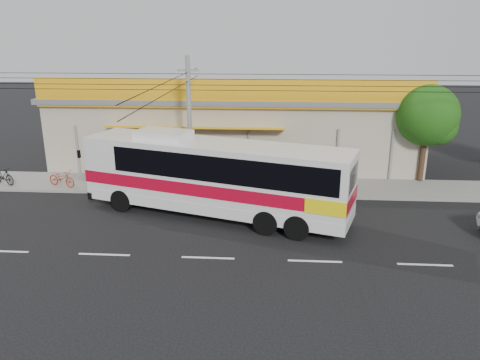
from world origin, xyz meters
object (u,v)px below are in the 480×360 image
at_px(utility_pole, 188,81).
at_px(motorbike_dark, 3,176).
at_px(coach_bus, 218,174).
at_px(tree_near, 429,118).
at_px(motorbike_red, 62,178).

bearing_deg(utility_pole, motorbike_dark, 179.13).
xyz_separation_m(coach_bus, tree_near, (10.83, 5.65, 1.69)).
distance_m(coach_bus, utility_pole, 5.31).
height_order(utility_pole, tree_near, utility_pole).
bearing_deg(tree_near, coach_bus, -152.44).
xyz_separation_m(motorbike_dark, utility_pole, (10.42, -0.16, 5.17)).
relative_size(coach_bus, utility_pole, 0.37).
bearing_deg(tree_near, utility_pole, -169.29).
distance_m(motorbike_red, utility_pole, 8.80).
distance_m(motorbike_dark, utility_pole, 11.63).
bearing_deg(coach_bus, utility_pole, 137.24).
bearing_deg(motorbike_red, motorbike_dark, 107.91).
xyz_separation_m(coach_bus, utility_pole, (-1.83, 3.26, 3.77)).
relative_size(coach_bus, motorbike_red, 7.38).
bearing_deg(utility_pole, motorbike_red, 179.43).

